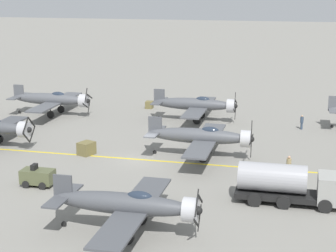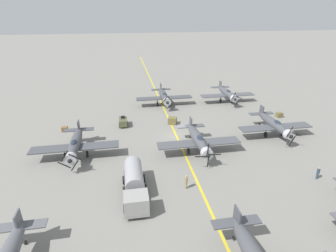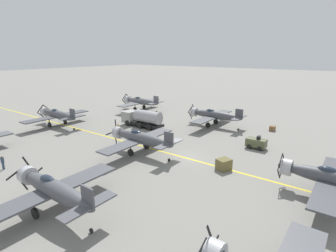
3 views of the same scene
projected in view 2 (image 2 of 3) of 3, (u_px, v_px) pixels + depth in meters
name	position (u px, v px, depth m)	size (l,w,h in m)	color
ground_plane	(177.00, 137.00, 42.95)	(400.00, 400.00, 0.00)	gray
taxiway_stripe	(177.00, 137.00, 42.95)	(0.30, 160.00, 0.01)	yellow
airplane_near_left	(227.00, 93.00, 58.44)	(12.00, 9.98, 3.65)	#505257
airplane_near_center	(164.00, 96.00, 56.60)	(12.00, 9.98, 3.65)	#45484D
airplane_mid_center	(198.00, 140.00, 37.79)	(12.00, 9.98, 3.80)	#4E5055
airplane_mid_left	(275.00, 124.00, 42.77)	(12.00, 9.98, 3.68)	#4C4F54
airplane_mid_right	(75.00, 144.00, 36.57)	(12.00, 9.98, 3.65)	#484B50
fuel_tanker	(135.00, 185.00, 28.98)	(2.68, 8.00, 2.98)	black
tow_tractor	(123.00, 122.00, 46.89)	(1.57, 2.60, 1.79)	#515638
ground_crew_walking	(318.00, 173.00, 32.21)	(0.36, 0.36, 1.63)	#334256
ground_crew_inspecting	(186.00, 181.00, 30.41)	(0.40, 0.40, 1.85)	tan
supply_crate_by_tanker	(65.00, 129.00, 44.97)	(0.98, 0.81, 0.81)	brown
supply_crate_mid_lane	(279.00, 115.00, 50.81)	(1.10, 0.92, 0.92)	brown
supply_crate_outboard	(172.00, 121.00, 47.78)	(1.47, 1.23, 1.23)	brown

